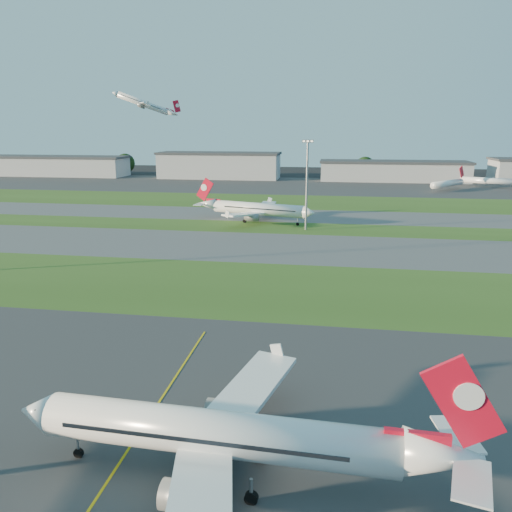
% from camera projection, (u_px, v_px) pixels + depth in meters
% --- Properties ---
extents(ground, '(700.00, 700.00, 0.00)m').
position_uv_depth(ground, '(66.00, 459.00, 45.00)').
color(ground, black).
rests_on(ground, ground).
extents(apron_near, '(300.00, 70.00, 0.01)m').
position_uv_depth(apron_near, '(66.00, 459.00, 45.00)').
color(apron_near, '#333335').
rests_on(apron_near, ground).
extents(grass_strip_a, '(300.00, 34.00, 0.01)m').
position_uv_depth(grass_strip_a, '(209.00, 285.00, 94.74)').
color(grass_strip_a, '#35551C').
rests_on(grass_strip_a, ground).
extents(taxiway_a, '(300.00, 32.00, 0.01)m').
position_uv_depth(taxiway_a, '(241.00, 246.00, 126.30)').
color(taxiway_a, '#515154').
rests_on(taxiway_a, ground).
extents(grass_strip_b, '(300.00, 18.00, 0.01)m').
position_uv_depth(grass_strip_b, '(256.00, 227.00, 150.21)').
color(grass_strip_b, '#35551C').
rests_on(grass_strip_b, ground).
extents(taxiway_b, '(300.00, 26.00, 0.01)m').
position_uv_depth(taxiway_b, '(266.00, 215.00, 171.26)').
color(taxiway_b, '#515154').
rests_on(taxiway_b, ground).
extents(grass_strip_c, '(300.00, 40.00, 0.01)m').
position_uv_depth(grass_strip_c, '(277.00, 201.00, 202.82)').
color(grass_strip_c, '#35551C').
rests_on(grass_strip_c, ground).
extents(apron_far, '(400.00, 80.00, 0.01)m').
position_uv_depth(apron_far, '(291.00, 185.00, 260.21)').
color(apron_far, '#333335').
rests_on(apron_far, ground).
extents(yellow_line, '(0.25, 60.00, 0.02)m').
position_uv_depth(yellow_line, '(119.00, 465.00, 44.24)').
color(yellow_line, gold).
rests_on(yellow_line, ground).
extents(airliner_parked, '(37.37, 31.68, 11.66)m').
position_uv_depth(airliner_parked, '(221.00, 435.00, 41.74)').
color(airliner_parked, white).
rests_on(airliner_parked, ground).
extents(airliner_taxiing, '(36.97, 31.07, 11.82)m').
position_uv_depth(airliner_taxiing, '(257.00, 209.00, 157.07)').
color(airliner_taxiing, white).
rests_on(airliner_taxiing, ground).
extents(airliner_departing, '(32.18, 27.23, 10.50)m').
position_uv_depth(airliner_departing, '(144.00, 104.00, 265.95)').
color(airliner_departing, white).
extents(mini_jet_near, '(19.58, 23.14, 9.48)m').
position_uv_depth(mini_jet_near, '(448.00, 183.00, 237.98)').
color(mini_jet_near, white).
rests_on(mini_jet_near, ground).
extents(mini_jet_far, '(26.53, 14.14, 9.48)m').
position_uv_depth(mini_jet_far, '(488.00, 181.00, 250.04)').
color(mini_jet_far, white).
rests_on(mini_jet_far, ground).
extents(light_mast_centre, '(3.20, 0.70, 25.80)m').
position_uv_depth(light_mast_centre, '(307.00, 179.00, 142.33)').
color(light_mast_centre, gray).
rests_on(light_mast_centre, ground).
extents(hangar_far_west, '(91.80, 23.00, 12.20)m').
position_uv_depth(hangar_far_west, '(55.00, 166.00, 310.09)').
color(hangar_far_west, '#93969A').
rests_on(hangar_far_west, ground).
extents(hangar_west, '(71.40, 23.00, 15.20)m').
position_uv_depth(hangar_west, '(219.00, 165.00, 293.81)').
color(hangar_west, '#93969A').
rests_on(hangar_west, ground).
extents(hangar_east, '(81.60, 23.00, 11.20)m').
position_uv_depth(hangar_east, '(393.00, 171.00, 279.17)').
color(hangar_east, '#93969A').
rests_on(hangar_east, ground).
extents(tree_far_west, '(11.00, 11.00, 12.00)m').
position_uv_depth(tree_far_west, '(9.00, 163.00, 328.49)').
color(tree_far_west, black).
rests_on(tree_far_west, ground).
extents(tree_west, '(12.10, 12.10, 13.20)m').
position_uv_depth(tree_west, '(125.00, 163.00, 318.13)').
color(tree_west, black).
rests_on(tree_west, ground).
extents(tree_mid_west, '(9.90, 9.90, 10.80)m').
position_uv_depth(tree_mid_west, '(264.00, 167.00, 301.00)').
color(tree_mid_west, black).
rests_on(tree_mid_west, ground).
extents(tree_mid_east, '(11.55, 11.55, 12.60)m').
position_uv_depth(tree_mid_east, '(365.00, 167.00, 294.54)').
color(tree_mid_east, black).
rests_on(tree_mid_east, ground).
extents(tree_east, '(10.45, 10.45, 11.40)m').
position_uv_depth(tree_east, '(500.00, 170.00, 281.43)').
color(tree_east, black).
rests_on(tree_east, ground).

